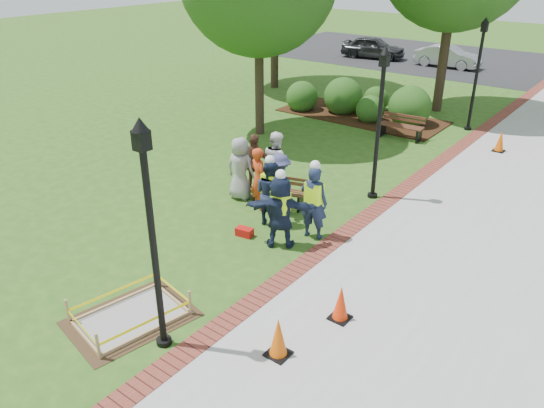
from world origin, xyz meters
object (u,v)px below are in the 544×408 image
Objects in this scene: wet_concrete_pad at (130,309)px; hivis_worker_b at (314,200)px; lamp_near at (151,223)px; hivis_worker_c at (270,191)px; bench_near at (279,197)px; hivis_worker_a at (280,209)px; cone_front at (278,338)px.

wet_concrete_pad is 5.05m from hivis_worker_b.
lamp_near is 5.29m from hivis_worker_c.
bench_near is 2.33m from hivis_worker_a.
lamp_near is at bearing -83.77° from hivis_worker_a.
hivis_worker_c is at bearing 93.53° from wet_concrete_pad.
lamp_near is 5.19m from hivis_worker_b.
cone_front is 3.92m from hivis_worker_a.
cone_front is 0.19× the size of lamp_near.
hivis_worker_a is at bearing -52.08° from bench_near.
cone_front is 5.04m from hivis_worker_c.
lamp_near is (1.05, -0.09, 2.25)m from wet_concrete_pad.
bench_near is at bearing 107.12° from lamp_near.
lamp_near is at bearing -74.62° from hivis_worker_c.
wet_concrete_pad is 0.60× the size of lamp_near.
hivis_worker_b reaches higher than cone_front.
lamp_near is (-1.84, -1.02, 2.09)m from cone_front.
hivis_worker_a is at bearing 96.23° from lamp_near.
wet_concrete_pad is at bearing 175.18° from lamp_near.
hivis_worker_c is (0.47, -1.00, 0.68)m from bench_near.
bench_near is 2.10m from hivis_worker_b.
wet_concrete_pad is at bearing -162.16° from cone_front.
wet_concrete_pad is 2.48m from lamp_near.
wet_concrete_pad is 1.30× the size of hivis_worker_a.
cone_front is at bearing -64.29° from hivis_worker_b.
cone_front is (2.89, 0.93, 0.15)m from wet_concrete_pad.
cone_front is at bearing 28.95° from lamp_near.
bench_near is (-0.77, 5.80, 0.03)m from wet_concrete_pad.
hivis_worker_c is at bearing -175.81° from hivis_worker_b.
wet_concrete_pad is 1.27× the size of hivis_worker_b.
hivis_worker_c is at bearing 140.17° from hivis_worker_a.
lamp_near reaches higher than hivis_worker_b.
lamp_near is at bearing -89.23° from hivis_worker_b.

